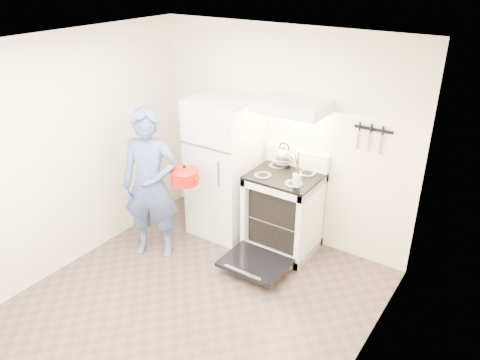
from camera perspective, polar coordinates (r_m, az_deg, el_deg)
name	(u,v)px	position (r m, az deg, el deg)	size (l,w,h in m)	color
floor	(187,310)	(4.78, -6.43, -15.43)	(3.60, 3.60, 0.00)	#4F4138
back_wall	(282,137)	(5.43, 5.17, 5.28)	(3.20, 0.02, 2.50)	beige
refrigerator	(224,167)	(5.60, -1.93, 1.58)	(0.70, 0.70, 1.70)	white
stove_body	(283,213)	(5.41, 5.29, -4.07)	(0.76, 0.65, 0.92)	white
cooktop	(285,176)	(5.19, 5.50, 0.49)	(0.76, 0.65, 0.03)	black
backsplash	(297,158)	(5.37, 7.02, 2.67)	(0.76, 0.07, 0.20)	white
oven_door	(255,263)	(5.15, 1.87, -10.06)	(0.70, 0.54, 0.04)	black
oven_rack	(283,215)	(5.42, 5.28, -4.26)	(0.60, 0.52, 0.01)	slate
range_hood	(291,106)	(4.98, 6.30, 8.90)	(0.76, 0.50, 0.12)	white
knife_strip	(374,129)	(4.93, 15.97, 5.96)	(0.40, 0.02, 0.03)	black
pizza_stone	(281,214)	(5.40, 5.01, -4.17)	(0.33, 0.33, 0.02)	brown
tea_kettle	(284,154)	(5.34, 5.38, 3.12)	(0.24, 0.20, 0.29)	silver
utensil_jar	(297,180)	(4.85, 6.95, -0.02)	(0.09, 0.09, 0.13)	silver
person	(151,185)	(5.21, -10.85, -0.62)	(0.63, 0.41, 1.73)	navy
dutch_oven	(185,177)	(5.10, -6.74, 0.35)	(0.38, 0.31, 0.24)	red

